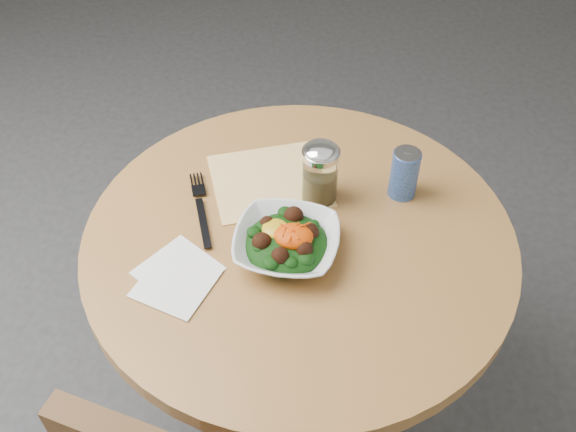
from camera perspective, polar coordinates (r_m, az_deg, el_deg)
The scene contains 8 objects.
ground at distance 1.95m, azimuth 0.71°, elevation -16.73°, with size 6.00×6.00×0.00m, color #2E2E30.
table at distance 1.48m, azimuth 0.90°, elevation -6.69°, with size 0.90×0.90×0.75m.
cloth_napkin at distance 1.45m, azimuth -1.66°, elevation 3.16°, with size 0.25×0.23×0.00m, color orange.
paper_napkins at distance 1.27m, azimuth -9.84°, elevation -5.35°, with size 0.19×0.21×0.00m.
salad_bowl at distance 1.27m, azimuth -0.12°, elevation -2.37°, with size 0.22×0.22×0.08m.
fork at distance 1.39m, azimuth -7.76°, elevation 0.85°, with size 0.10×0.23×0.00m.
spice_shaker at distance 1.36m, azimuth 2.87°, elevation 3.85°, with size 0.08×0.08×0.14m.
beverage_can at distance 1.40m, azimuth 10.31°, elevation 3.75°, with size 0.06×0.06×0.12m.
Camera 1 is at (0.09, -0.91, 1.72)m, focal length 40.00 mm.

